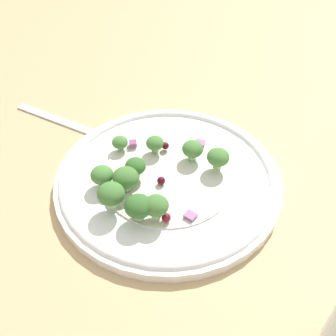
{
  "coord_description": "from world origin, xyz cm",
  "views": [
    {
      "loc": [
        25.32,
        26.22,
        36.74
      ],
      "look_at": [
        -0.54,
        2.66,
        2.7
      ],
      "focal_mm": 45.06,
      "sensor_mm": 36.0,
      "label": 1
    }
  ],
  "objects_px": {
    "broccoli_floret_0": "(193,149)",
    "fork": "(78,127)",
    "plate": "(168,179)",
    "broccoli_floret_2": "(136,167)",
    "broccoli_floret_1": "(156,206)"
  },
  "relations": [
    {
      "from": "broccoli_floret_1",
      "to": "fork",
      "type": "distance_m",
      "value": 0.21
    },
    {
      "from": "broccoli_floret_2",
      "to": "fork",
      "type": "relative_size",
      "value": 0.13
    },
    {
      "from": "plate",
      "to": "broccoli_floret_2",
      "type": "xyz_separation_m",
      "value": [
        0.03,
        -0.03,
        0.02
      ]
    },
    {
      "from": "plate",
      "to": "broccoli_floret_0",
      "type": "xyz_separation_m",
      "value": [
        -0.04,
        0.0,
        0.02
      ]
    },
    {
      "from": "plate",
      "to": "broccoli_floret_1",
      "type": "relative_size",
      "value": 9.9
    },
    {
      "from": "plate",
      "to": "broccoli_floret_1",
      "type": "distance_m",
      "value": 0.07
    },
    {
      "from": "plate",
      "to": "fork",
      "type": "distance_m",
      "value": 0.16
    },
    {
      "from": "broccoli_floret_0",
      "to": "plate",
      "type": "bearing_deg",
      "value": -3.36
    },
    {
      "from": "plate",
      "to": "broccoli_floret_1",
      "type": "xyz_separation_m",
      "value": [
        0.06,
        0.03,
        0.03
      ]
    },
    {
      "from": "fork",
      "to": "broccoli_floret_1",
      "type": "bearing_deg",
      "value": 75.76
    },
    {
      "from": "plate",
      "to": "broccoli_floret_2",
      "type": "height_order",
      "value": "broccoli_floret_2"
    },
    {
      "from": "plate",
      "to": "broccoli_floret_1",
      "type": "bearing_deg",
      "value": 31.28
    },
    {
      "from": "broccoli_floret_2",
      "to": "fork",
      "type": "distance_m",
      "value": 0.14
    },
    {
      "from": "broccoli_floret_1",
      "to": "broccoli_floret_2",
      "type": "height_order",
      "value": "broccoli_floret_1"
    },
    {
      "from": "broccoli_floret_0",
      "to": "fork",
      "type": "bearing_deg",
      "value": -74.49
    }
  ]
}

